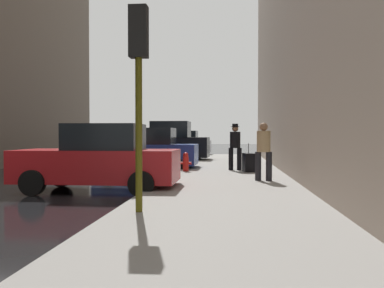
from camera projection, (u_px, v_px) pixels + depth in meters
name	position (u px, v px, depth m)	size (l,w,h in m)	color
sidewalk	(226.00, 196.00, 9.96)	(4.00, 40.00, 0.15)	gray
parked_red_hatchback	(99.00, 160.00, 11.30)	(4.20, 2.06, 1.79)	#B2191E
parked_blue_sedan	(148.00, 150.00, 17.89)	(4.23, 2.12, 1.79)	navy
parked_black_suv	(168.00, 143.00, 23.75)	(4.66, 2.18, 2.25)	black
parked_silver_sedan	(181.00, 144.00, 30.28)	(4.26, 2.17, 1.79)	#B7BABF
fire_hydrant	(186.00, 162.00, 15.86)	(0.42, 0.22, 0.70)	red
traffic_light	(139.00, 63.00, 7.46)	(0.32, 0.32, 3.60)	#514C0F
pedestrian_with_fedora	(235.00, 144.00, 16.35)	(0.50, 0.41, 1.78)	black
pedestrian_in_tan_coat	(264.00, 148.00, 12.57)	(0.53, 0.50, 1.71)	black
rolling_suitcase	(248.00, 163.00, 15.59)	(0.46, 0.62, 1.04)	black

